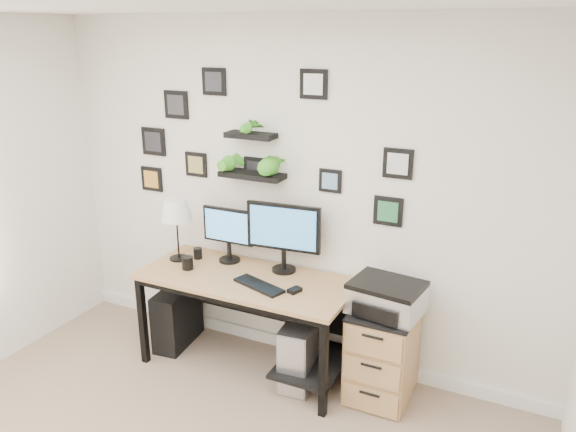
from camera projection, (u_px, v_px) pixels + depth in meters
The scene contains 14 objects.
room at pixel (292, 344), 4.57m from camera, with size 4.00×4.00×4.00m.
desk at pixel (253, 291), 4.19m from camera, with size 1.60×0.70×0.75m.
monitor_left at pixel (228, 231), 4.33m from camera, with size 0.43×0.17×0.44m.
monitor_right at pixel (283, 232), 4.13m from camera, with size 0.57×0.20×0.53m.
keyboard at pixel (259, 285), 3.97m from camera, with size 0.41×0.13×0.02m, color black.
mouse at pixel (295, 290), 3.89m from camera, with size 0.06×0.10×0.03m, color black.
table_lamp at pixel (176, 211), 4.33m from camera, with size 0.24×0.24×0.50m.
mug at pixel (188, 263), 4.26m from camera, with size 0.09×0.09×0.10m, color black.
pen_cup at pixel (198, 253), 4.45m from camera, with size 0.07×0.07×0.09m, color black.
pc_tower_black at pixel (177, 316), 4.61m from camera, with size 0.22×0.48×0.48m, color black.
pc_tower_grey at pixel (302, 351), 4.11m from camera, with size 0.26×0.51×0.49m.
file_cabinet at pixel (382, 353), 3.92m from camera, with size 0.43×0.53×0.67m.
printer at pixel (386, 297), 3.76m from camera, with size 0.51×0.43×0.21m.
wall_decor at pixel (251, 149), 4.15m from camera, with size 2.30×0.18×1.04m.
Camera 1 is at (1.71, -1.64, 2.48)m, focal length 35.00 mm.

